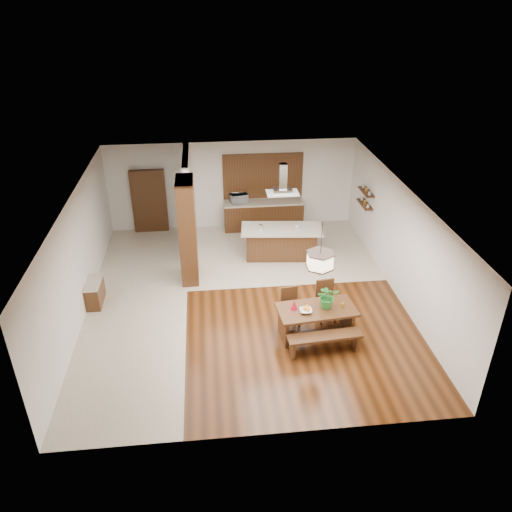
{
  "coord_description": "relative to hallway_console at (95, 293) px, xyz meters",
  "views": [
    {
      "loc": [
        -0.87,
        -10.86,
        7.23
      ],
      "look_at": [
        0.3,
        0.0,
        1.25
      ],
      "focal_mm": 35.0,
      "sensor_mm": 36.0,
      "label": 1
    }
  ],
  "objects": [
    {
      "name": "foliage_plant",
      "position": [
        5.56,
        -1.86,
        0.7
      ],
      "size": [
        0.52,
        0.46,
        0.56
      ],
      "primitive_type": "imported",
      "rotation": [
        0.0,
        0.0,
        -0.05
      ],
      "color": "#287A2A",
      "rests_on": "dining_table"
    },
    {
      "name": "hallway_doorway",
      "position": [
        1.11,
        4.2,
        0.74
      ],
      "size": [
        1.1,
        0.2,
        2.1
      ],
      "primitive_type": "cube",
      "color": "#321C0E",
      "rests_on": "ground"
    },
    {
      "name": "dining_chair_right",
      "position": [
        5.71,
        -1.31,
        0.19
      ],
      "size": [
        0.5,
        0.5,
        1.01
      ],
      "primitive_type": null,
      "rotation": [
        0.0,
        0.0,
        0.12
      ],
      "color": "#321C0E",
      "rests_on": "ground"
    },
    {
      "name": "hallway_console",
      "position": [
        0.0,
        0.0,
        0.0
      ],
      "size": [
        0.37,
        0.88,
        0.63
      ],
      "primitive_type": "cube",
      "color": "#321C0E",
      "rests_on": "ground"
    },
    {
      "name": "partition_pier",
      "position": [
        2.41,
        1.0,
        1.14
      ],
      "size": [
        0.45,
        1.0,
        2.9
      ],
      "primitive_type": "cube",
      "color": "#321C0E",
      "rests_on": "ground"
    },
    {
      "name": "fruit_bowl",
      "position": [
        5.04,
        -2.01,
        0.46
      ],
      "size": [
        0.31,
        0.31,
        0.07
      ],
      "primitive_type": "imported",
      "rotation": [
        0.0,
        0.0,
        -0.09
      ],
      "color": "beige",
      "rests_on": "dining_table"
    },
    {
      "name": "range_hood",
      "position": [
        5.09,
        1.96,
        2.15
      ],
      "size": [
        0.9,
        0.55,
        0.87
      ],
      "primitive_type": null,
      "color": "silver",
      "rests_on": "room_shell"
    },
    {
      "name": "microwave",
      "position": [
        4.0,
        4.03,
        0.79
      ],
      "size": [
        0.63,
        0.52,
        0.3
      ],
      "primitive_type": "imported",
      "rotation": [
        0.0,
        0.0,
        0.31
      ],
      "color": "#BBBDC2",
      "rests_on": "rear_counter"
    },
    {
      "name": "gold_ornament",
      "position": [
        5.91,
        -1.9,
        0.48
      ],
      "size": [
        0.1,
        0.1,
        0.11
      ],
      "primitive_type": "cylinder",
      "rotation": [
        0.0,
        0.0,
        0.35
      ],
      "color": "gold",
      "rests_on": "dining_table"
    },
    {
      "name": "kitchen_island",
      "position": [
        5.09,
        1.95,
        0.18
      ],
      "size": [
        2.43,
        1.25,
        0.97
      ],
      "rotation": [
        0.0,
        0.0,
        -0.1
      ],
      "color": "#321C0E",
      "rests_on": "ground"
    },
    {
      "name": "tile_kitchen",
      "position": [
        5.06,
        2.3,
        -0.31
      ],
      "size": [
        5.5,
        4.0,
        0.01
      ],
      "primitive_type": "cube",
      "color": "beige",
      "rests_on": "ground"
    },
    {
      "name": "dining_table",
      "position": [
        5.32,
        -1.9,
        0.23
      ],
      "size": [
        1.86,
        1.06,
        0.74
      ],
      "rotation": [
        0.0,
        0.0,
        0.1
      ],
      "color": "#321C0E",
      "rests_on": "ground"
    },
    {
      "name": "shelf_upper",
      "position": [
        7.68,
        2.4,
        1.49
      ],
      "size": [
        0.26,
        0.9,
        0.04
      ],
      "primitive_type": "cube",
      "color": "#321C0E",
      "rests_on": "room_shell"
    },
    {
      "name": "kitchen_window",
      "position": [
        4.81,
        4.26,
        1.44
      ],
      "size": [
        2.6,
        0.08,
        1.5
      ],
      "primitive_type": "cube",
      "color": "olive",
      "rests_on": "room_shell"
    },
    {
      "name": "room_shell",
      "position": [
        3.81,
        -0.2,
        1.75
      ],
      "size": [
        9.0,
        9.04,
        2.92
      ],
      "color": "#371B0A",
      "rests_on": "ground"
    },
    {
      "name": "dining_chair_left",
      "position": [
        4.82,
        -1.4,
        0.15
      ],
      "size": [
        0.47,
        0.47,
        0.93
      ],
      "primitive_type": null,
      "rotation": [
        0.0,
        0.0,
        0.14
      ],
      "color": "#321C0E",
      "rests_on": "ground"
    },
    {
      "name": "dining_bench",
      "position": [
        5.38,
        -2.54,
        -0.08
      ],
      "size": [
        1.68,
        0.49,
        0.47
      ],
      "primitive_type": null,
      "rotation": [
        0.0,
        0.0,
        0.08
      ],
      "color": "#321C0E",
      "rests_on": "ground"
    },
    {
      "name": "rear_counter",
      "position": [
        4.81,
        4.0,
        0.16
      ],
      "size": [
        2.6,
        0.62,
        0.95
      ],
      "color": "#321C0E",
      "rests_on": "ground"
    },
    {
      "name": "partition_stub",
      "position": [
        2.41,
        3.1,
        1.14
      ],
      "size": [
        0.18,
        2.4,
        2.9
      ],
      "primitive_type": "cube",
      "color": "silver",
      "rests_on": "ground"
    },
    {
      "name": "napkin_cone",
      "position": [
        4.8,
        -1.86,
        0.55
      ],
      "size": [
        0.17,
        0.17,
        0.24
      ],
      "primitive_type": "cone",
      "rotation": [
        0.0,
        0.0,
        -0.09
      ],
      "color": "#AA0C23",
      "rests_on": "dining_table"
    },
    {
      "name": "pendant_lantern",
      "position": [
        5.32,
        -1.9,
        1.93
      ],
      "size": [
        0.64,
        0.64,
        1.31
      ],
      "primitive_type": null,
      "color": "#FFEFC3",
      "rests_on": "room_shell"
    },
    {
      "name": "island_cup",
      "position": [
        5.52,
        1.86,
        0.7
      ],
      "size": [
        0.16,
        0.16,
        0.1
      ],
      "primitive_type": "imported",
      "rotation": [
        0.0,
        0.0,
        0.37
      ],
      "color": "silver",
      "rests_on": "kitchen_island"
    },
    {
      "name": "soffit_band",
      "position": [
        3.81,
        -0.2,
        2.57
      ],
      "size": [
        8.0,
        9.0,
        0.02
      ],
      "primitive_type": "cube",
      "color": "#361C0D",
      "rests_on": "room_shell"
    },
    {
      "name": "tile_hallway",
      "position": [
        1.06,
        -0.2,
        -0.31
      ],
      "size": [
        2.5,
        9.0,
        0.01
      ],
      "primitive_type": "cube",
      "color": "beige",
      "rests_on": "ground"
    },
    {
      "name": "shelf_lower",
      "position": [
        7.68,
        2.4,
        1.08
      ],
      "size": [
        0.26,
        0.9,
        0.04
      ],
      "primitive_type": "cube",
      "color": "#321C0E",
      "rests_on": "room_shell"
    }
  ]
}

